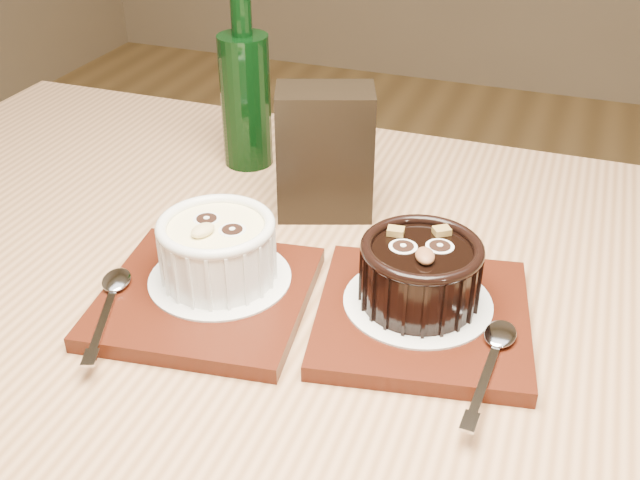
% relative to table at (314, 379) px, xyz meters
% --- Properties ---
extents(table, '(1.21, 0.81, 0.75)m').
position_rel_table_xyz_m(table, '(0.00, 0.00, 0.00)').
color(table, '#9A6A43').
rests_on(table, ground).
extents(tray_left, '(0.20, 0.20, 0.01)m').
position_rel_table_xyz_m(tray_left, '(-0.09, -0.03, 0.10)').
color(tray_left, '#44170B').
rests_on(tray_left, table).
extents(doily_left, '(0.13, 0.13, 0.00)m').
position_rel_table_xyz_m(doily_left, '(-0.09, -0.01, 0.11)').
color(doily_left, white).
rests_on(doily_left, tray_left).
extents(ramekin_white, '(0.11, 0.11, 0.06)m').
position_rel_table_xyz_m(ramekin_white, '(-0.09, -0.01, 0.14)').
color(ramekin_white, white).
rests_on(ramekin_white, doily_left).
extents(spoon_left, '(0.07, 0.13, 0.01)m').
position_rel_table_xyz_m(spoon_left, '(-0.16, -0.08, 0.11)').
color(spoon_left, '#B8BBC1').
rests_on(spoon_left, tray_left).
extents(tray_right, '(0.21, 0.21, 0.01)m').
position_rel_table_xyz_m(tray_right, '(0.10, 0.01, 0.10)').
color(tray_right, '#44170B').
rests_on(tray_right, table).
extents(doily_right, '(0.13, 0.13, 0.00)m').
position_rel_table_xyz_m(doily_right, '(0.09, 0.01, 0.11)').
color(doily_right, white).
rests_on(doily_right, tray_right).
extents(ramekin_dark, '(0.10, 0.10, 0.06)m').
position_rel_table_xyz_m(ramekin_dark, '(0.09, 0.01, 0.14)').
color(ramekin_dark, black).
rests_on(ramekin_dark, doily_right).
extents(spoon_right, '(0.03, 0.14, 0.01)m').
position_rel_table_xyz_m(spoon_right, '(0.16, -0.04, 0.11)').
color(spoon_right, '#B8BBC1').
rests_on(spoon_right, tray_right).
extents(condiment_stand, '(0.11, 0.09, 0.14)m').
position_rel_table_xyz_m(condiment_stand, '(-0.05, 0.16, 0.16)').
color(condiment_stand, black).
rests_on(condiment_stand, table).
extents(green_bottle, '(0.06, 0.06, 0.22)m').
position_rel_table_xyz_m(green_bottle, '(-0.18, 0.25, 0.18)').
color(green_bottle, black).
rests_on(green_bottle, table).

